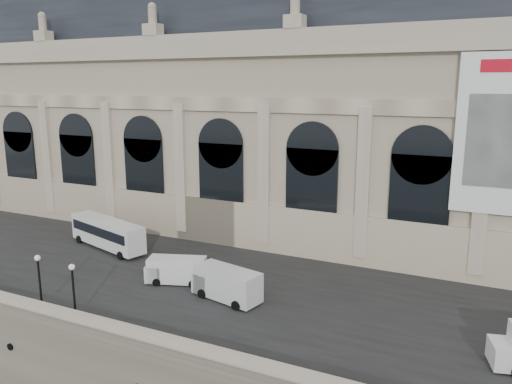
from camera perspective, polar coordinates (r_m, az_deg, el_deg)
quay at (r=64.93m, az=5.00°, el=-5.77°), size 160.00×70.00×6.00m
street at (r=45.97m, az=-4.37°, el=-9.46°), size 160.00×24.00×0.06m
parapet at (r=35.83m, az=-15.54°, el=-15.43°), size 160.00×1.40×1.21m
museum at (r=60.49m, az=-1.49°, el=9.11°), size 69.00×18.70×29.10m
bus_left at (r=54.70m, az=-16.63°, el=-4.48°), size 10.83×5.10×3.14m
van_b at (r=40.82m, az=-3.67°, el=-10.36°), size 6.16×3.36×2.59m
van_c at (r=44.45m, az=-9.42°, el=-8.80°), size 5.47×3.51×2.28m
lamp_left at (r=42.07m, az=-23.48°, el=-9.45°), size 0.44×0.44×4.36m
lamp_right at (r=39.23m, az=-20.10°, el=-10.75°), size 0.44×0.44×4.36m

